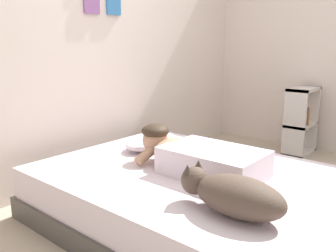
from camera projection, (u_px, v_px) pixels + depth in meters
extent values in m
plane|color=tan|center=(261.00, 222.00, 2.44)|extent=(12.35, 12.35, 0.00)
cube|color=silver|center=(101.00, 40.00, 3.19)|extent=(4.18, 0.10, 2.50)
cube|color=#8C5999|center=(92.00, 4.00, 2.99)|extent=(0.16, 0.02, 0.16)
cube|color=#3372B2|center=(114.00, 6.00, 3.17)|extent=(0.16, 0.02, 0.16)
cube|color=beige|center=(327.00, 41.00, 3.95)|extent=(0.10, 6.19, 2.50)
cube|color=#4C4742|center=(193.00, 212.00, 2.42)|extent=(1.54, 2.08, 0.16)
cube|color=silver|center=(194.00, 187.00, 2.38)|extent=(1.50, 2.02, 0.22)
ellipsoid|color=silver|center=(152.00, 142.00, 2.88)|extent=(0.52, 0.32, 0.11)
cube|color=silver|center=(213.00, 162.00, 2.26)|extent=(0.42, 0.64, 0.18)
ellipsoid|color=tan|center=(172.00, 150.00, 2.47)|extent=(0.32, 0.20, 0.16)
sphere|color=tan|center=(155.00, 140.00, 2.56)|extent=(0.19, 0.19, 0.19)
ellipsoid|color=#332619|center=(155.00, 131.00, 2.54)|extent=(0.20, 0.20, 0.10)
cylinder|color=tan|center=(148.00, 153.00, 2.49)|extent=(0.23, 0.07, 0.14)
cylinder|color=tan|center=(166.00, 147.00, 2.64)|extent=(0.23, 0.07, 0.14)
ellipsoid|color=#4C3D33|center=(239.00, 196.00, 1.72)|extent=(0.26, 0.48, 0.20)
sphere|color=#4C3D33|center=(195.00, 181.00, 1.87)|extent=(0.15, 0.15, 0.15)
cone|color=#3D3028|center=(187.00, 169.00, 1.84)|extent=(0.05, 0.05, 0.05)
cone|color=#3D3028|center=(198.00, 164.00, 1.91)|extent=(0.05, 0.05, 0.05)
cylinder|color=white|center=(181.00, 148.00, 2.76)|extent=(0.09, 0.09, 0.07)
torus|color=white|center=(186.00, 147.00, 2.80)|extent=(0.05, 0.01, 0.05)
cube|color=black|center=(233.00, 176.00, 2.26)|extent=(0.07, 0.14, 0.01)
cube|color=silver|center=(294.00, 124.00, 3.78)|extent=(0.03, 0.24, 0.75)
cube|color=silver|center=(308.00, 118.00, 4.09)|extent=(0.03, 0.24, 0.75)
cube|color=silver|center=(298.00, 152.00, 4.02)|extent=(0.45, 0.24, 0.03)
cube|color=silver|center=(301.00, 124.00, 3.95)|extent=(0.45, 0.24, 0.03)
cube|color=silver|center=(304.00, 89.00, 3.86)|extent=(0.45, 0.24, 0.03)
cube|color=#B23833|center=(296.00, 119.00, 3.79)|extent=(0.04, 0.17, 0.14)
cube|color=#BF723F|center=(297.00, 119.00, 3.82)|extent=(0.03, 0.20, 0.14)
cube|color=#4C4C51|center=(299.00, 115.00, 3.85)|extent=(0.03, 0.19, 0.21)
cube|color=#BF723F|center=(300.00, 115.00, 3.88)|extent=(0.03, 0.20, 0.19)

